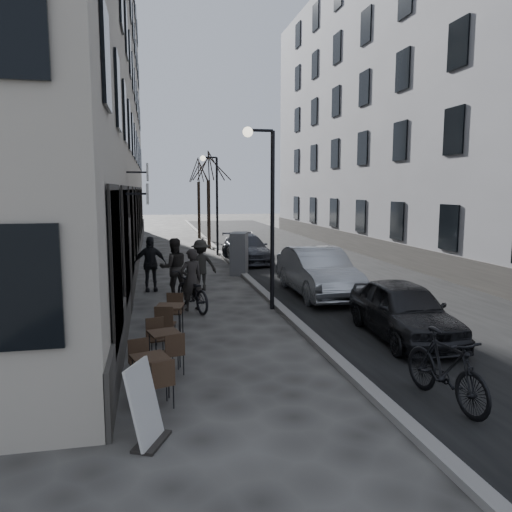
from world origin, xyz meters
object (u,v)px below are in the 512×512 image
object	(u,v)px
streetlamp_near	(266,198)
pedestrian_near	(174,267)
car_mid	(318,272)
bistro_set_a	(150,372)
streetlamp_far	(214,194)
moped	(446,368)
bistro_set_c	(170,317)
utility_cabinet	(239,253)
bistro_set_b	(164,345)
pedestrian_mid	(201,265)
car_near	(404,310)
sign_board	(146,412)
tree_far	(198,170)
pedestrian_far	(150,264)
tree_near	(208,167)
car_far	(247,249)
bicycle	(192,291)

from	to	relation	value
streetlamp_near	pedestrian_near	world-z (taller)	streetlamp_near
pedestrian_near	car_mid	distance (m)	4.62
bistro_set_a	streetlamp_near	bearing A→B (deg)	41.82
bistro_set_a	streetlamp_far	bearing A→B (deg)	61.88
streetlamp_near	moped	world-z (taller)	streetlamp_near
bistro_set_c	utility_cabinet	xyz separation A→B (m)	(3.06, 8.16, 0.39)
bistro_set_b	pedestrian_mid	xyz separation A→B (m)	(1.40, 7.14, 0.45)
bistro_set_a	car_near	world-z (taller)	car_near
moped	bistro_set_c	bearing A→B (deg)	125.30
streetlamp_far	moped	size ratio (longest dim) A/B	2.60
streetlamp_far	pedestrian_mid	size ratio (longest dim) A/B	2.95
bistro_set_b	utility_cabinet	xyz separation A→B (m)	(3.24, 10.11, 0.43)
pedestrian_mid	car_mid	distance (m)	3.94
bistro_set_b	sign_board	bearing A→B (deg)	-111.59
tree_far	car_near	size ratio (longest dim) A/B	1.47
pedestrian_near	pedestrian_far	distance (m)	1.27
pedestrian_mid	moped	world-z (taller)	pedestrian_mid
bistro_set_a	sign_board	world-z (taller)	sign_board
streetlamp_near	sign_board	world-z (taller)	streetlamp_near
bistro_set_a	sign_board	size ratio (longest dim) A/B	1.25
streetlamp_far	moped	distance (m)	18.99
tree_far	utility_cabinet	distance (m)	15.44
streetlamp_far	pedestrian_far	bearing A→B (deg)	-110.45
bistro_set_a	utility_cabinet	bearing A→B (deg)	55.44
tree_near	utility_cabinet	world-z (taller)	tree_near
car_far	utility_cabinet	bearing A→B (deg)	-108.29
streetlamp_far	moped	world-z (taller)	streetlamp_far
sign_board	utility_cabinet	distance (m)	13.60
tree_far	car_far	xyz separation A→B (m)	(1.10, -11.81, -4.03)
sign_board	bistro_set_a	bearing A→B (deg)	112.79
pedestrian_far	car_mid	bearing A→B (deg)	-25.26
bicycle	car_mid	bearing A→B (deg)	176.65
bistro_set_c	bicycle	distance (m)	2.56
streetlamp_far	car_mid	xyz separation A→B (m)	(2.05, -10.49, -2.40)
car_near	car_mid	world-z (taller)	car_mid
streetlamp_far	bistro_set_c	size ratio (longest dim) A/B	3.31
pedestrian_near	moped	bearing A→B (deg)	103.85
tree_near	pedestrian_mid	world-z (taller)	tree_near
bistro_set_c	streetlamp_far	bearing A→B (deg)	91.18
car_far	moped	distance (m)	15.95
tree_far	bistro_set_c	size ratio (longest dim) A/B	3.71
streetlamp_far	sign_board	distance (m)	19.55
tree_near	pedestrian_far	xyz separation A→B (m)	(-3.31, -11.69, -3.74)
bicycle	car_near	xyz separation A→B (m)	(4.57, -3.68, 0.12)
car_far	bistro_set_a	bearing A→B (deg)	-109.06
streetlamp_far	sign_board	bearing A→B (deg)	-99.80
tree_near	car_far	size ratio (longest dim) A/B	1.30
bistro_set_b	sign_board	size ratio (longest dim) A/B	1.25
utility_cabinet	bicycle	xyz separation A→B (m)	(-2.37, -5.70, -0.30)
sign_board	car_near	xyz separation A→B (m)	(5.77, 3.74, 0.21)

